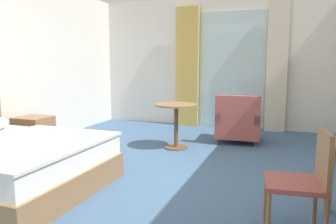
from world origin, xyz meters
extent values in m
cube|color=#426084|center=(0.00, 0.00, -0.05)|extent=(5.79, 7.82, 0.10)
cube|color=silver|center=(0.00, 3.65, 1.41)|extent=(5.39, 0.12, 2.82)
cube|color=silver|center=(0.40, 3.57, 1.24)|extent=(1.45, 0.02, 2.48)
cube|color=tan|center=(-0.55, 3.47, 1.31)|extent=(0.52, 0.10, 2.61)
cube|color=beige|center=(1.35, 3.47, 1.31)|extent=(0.41, 0.10, 2.61)
cube|color=olive|center=(-1.33, -0.83, 0.14)|extent=(2.01, 1.71, 0.29)
cube|color=white|center=(-1.33, -0.83, 0.40)|extent=(1.95, 1.66, 0.23)
cube|color=silver|center=(-1.00, -0.83, 0.54)|extent=(1.33, 1.68, 0.03)
cube|color=olive|center=(-2.19, 0.52, 0.28)|extent=(0.51, 0.45, 0.56)
cube|color=brown|center=(-2.19, 0.29, 0.39)|extent=(0.43, 0.01, 0.13)
cube|color=olive|center=(1.96, -0.26, 0.34)|extent=(0.06, 0.06, 0.69)
cube|color=#9E4C47|center=(1.65, -0.82, 0.44)|extent=(0.49, 0.48, 0.04)
cube|color=olive|center=(1.85, -0.80, 0.67)|extent=(0.08, 0.41, 0.41)
cylinder|color=olive|center=(1.42, -0.65, 0.21)|extent=(0.04, 0.04, 0.42)
cylinder|color=olive|center=(1.47, -1.04, 0.21)|extent=(0.04, 0.04, 0.42)
cylinder|color=olive|center=(1.82, -0.60, 0.21)|extent=(0.04, 0.04, 0.42)
cube|color=#9E4C47|center=(0.78, 2.31, 0.24)|extent=(0.80, 0.82, 0.28)
cube|color=#9E4C47|center=(0.80, 1.98, 0.62)|extent=(0.75, 0.17, 0.48)
cube|color=#9E4C47|center=(1.10, 2.33, 0.46)|extent=(0.15, 0.78, 0.16)
cube|color=#9E4C47|center=(0.45, 2.29, 0.46)|extent=(0.15, 0.78, 0.16)
cylinder|color=#4C3D2D|center=(1.07, 2.65, 0.05)|extent=(0.04, 0.04, 0.10)
cylinder|color=#4C3D2D|center=(0.44, 2.61, 0.05)|extent=(0.04, 0.04, 0.10)
cylinder|color=#4C3D2D|center=(1.11, 2.00, 0.05)|extent=(0.04, 0.04, 0.10)
cylinder|color=#4C3D2D|center=(0.48, 1.96, 0.05)|extent=(0.04, 0.04, 0.10)
cylinder|color=olive|center=(-0.13, 1.48, 0.72)|extent=(0.70, 0.70, 0.03)
cylinder|color=brown|center=(-0.13, 1.48, 0.35)|extent=(0.07, 0.07, 0.71)
cylinder|color=brown|center=(-0.13, 1.48, 0.01)|extent=(0.39, 0.39, 0.02)
camera|label=1|loc=(1.55, -3.46, 1.38)|focal=34.52mm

